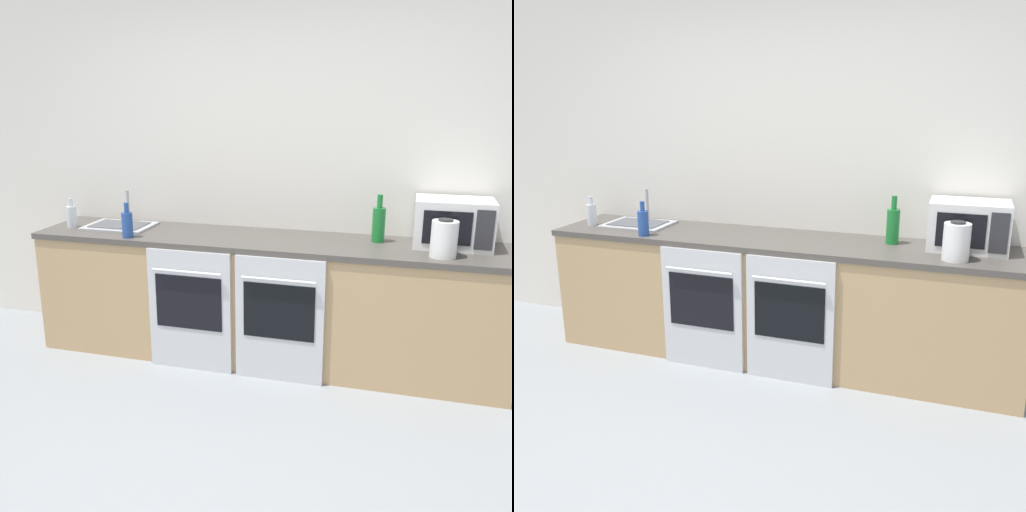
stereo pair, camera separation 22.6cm
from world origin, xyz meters
TOP-DOWN VIEW (x-y plane):
  - ground_plane at (0.00, 0.00)m, footprint 16.00×16.00m
  - wall_back at (0.00, 1.98)m, footprint 10.00×0.06m
  - counter_back at (0.00, 1.64)m, footprint 3.27×0.63m
  - oven_left at (-0.44, 1.32)m, footprint 0.59×0.06m
  - oven_right at (0.18, 1.32)m, footprint 0.59×0.06m
  - microwave at (1.22, 1.76)m, footprint 0.48×0.33m
  - bottle_green at (0.75, 1.75)m, footprint 0.08×0.08m
  - bottle_clear at (-1.46, 1.57)m, footprint 0.07×0.07m
  - bottle_blue at (-0.92, 1.41)m, footprint 0.08×0.08m
  - kettle at (1.16, 1.48)m, footprint 0.16×0.16m
  - sink at (-1.13, 1.69)m, footprint 0.48×0.37m

SIDE VIEW (x-z plane):
  - ground_plane at x=0.00m, z-range 0.00..0.00m
  - oven_left at x=-0.44m, z-range 0.01..0.85m
  - oven_right at x=0.18m, z-range 0.01..0.85m
  - counter_back at x=0.00m, z-range 0.00..0.89m
  - sink at x=-1.13m, z-range 0.77..1.03m
  - bottle_clear at x=-1.46m, z-range 0.86..1.08m
  - bottle_blue at x=-0.92m, z-range 0.86..1.10m
  - kettle at x=1.16m, z-range 0.88..1.12m
  - bottle_green at x=0.75m, z-range 0.85..1.17m
  - microwave at x=1.22m, z-range 0.89..1.20m
  - wall_back at x=0.00m, z-range 0.00..2.60m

